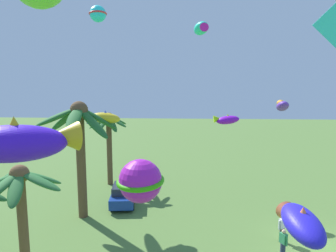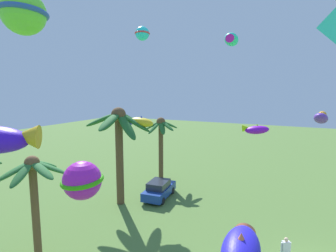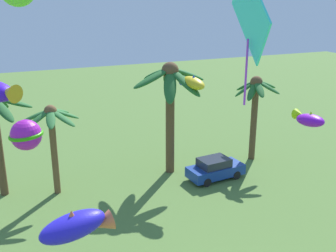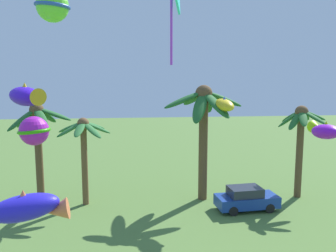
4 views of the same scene
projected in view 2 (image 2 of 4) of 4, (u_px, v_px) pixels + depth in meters
palm_tree_0 at (119, 132)px, 21.17m from camera, size 5.61×5.20×7.88m
palm_tree_2 at (161, 134)px, 27.23m from camera, size 3.37×3.47×6.47m
palm_tree_3 at (33, 181)px, 14.20m from camera, size 3.60×3.61×5.82m
parked_car_0 at (159, 189)px, 22.98m from camera, size 4.05×2.07×1.51m
spectator_1 at (285, 251)px, 14.06m from camera, size 0.38×0.50×1.59m
kite_fish_1 at (231, 39)px, 19.37m from camera, size 2.36×1.23×1.06m
kite_ball_2 at (82, 180)px, 10.18m from camera, size 2.18×2.17×1.47m
kite_fish_4 at (321, 118)px, 18.06m from camera, size 2.10×1.10×1.15m
kite_fish_5 at (255, 129)px, 19.57m from camera, size 0.91×1.96×0.86m
kite_ball_6 at (142, 33)px, 22.00m from camera, size 1.61×1.61×1.14m
kite_fish_7 at (140, 122)px, 21.37m from camera, size 1.36×2.39×1.01m
kite_ball_8 at (23, 13)px, 11.20m from camera, size 2.05×2.04×1.83m
kite_fish_9 at (241, 249)px, 8.96m from camera, size 2.99×1.48×1.32m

